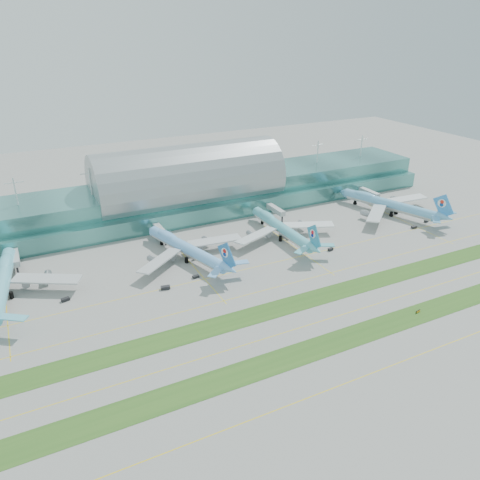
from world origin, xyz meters
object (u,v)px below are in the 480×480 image
airliner_a (2,282)px  airliner_d (388,204)px  airliner_b (186,247)px  taxiway_sign_east (418,311)px  airliner_c (281,227)px  terminal (189,190)px

airliner_a → airliner_d: airliner_d is taller
airliner_b → taxiway_sign_east: size_ratio=26.56×
airliner_b → airliner_c: bearing=-15.3°
airliner_a → terminal: bearing=35.8°
terminal → taxiway_sign_east: size_ratio=125.78×
airliner_d → taxiway_sign_east: bearing=-144.9°
airliner_c → airliner_d: size_ratio=0.95×
airliner_a → taxiway_sign_east: (155.51, -94.10, -6.02)m
terminal → airliner_d: bearing=-28.6°
airliner_b → taxiway_sign_east: airliner_b is taller
terminal → taxiway_sign_east: bearing=-74.5°
airliner_a → airliner_c: size_ratio=1.07×
terminal → airliner_b: terminal is taller
terminal → airliner_d: size_ratio=4.48×
airliner_c → taxiway_sign_east: size_ratio=26.74×
airliner_c → airliner_b: bearing=-178.9°
airliner_a → airliner_b: 85.87m
airliner_d → airliner_a: bearing=161.5°
taxiway_sign_east → airliner_a: bearing=138.7°
airliner_c → airliner_d: 81.10m
airliner_a → taxiway_sign_east: airliner_a is taller
airliner_b → taxiway_sign_east: (69.67, -91.72, -5.66)m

